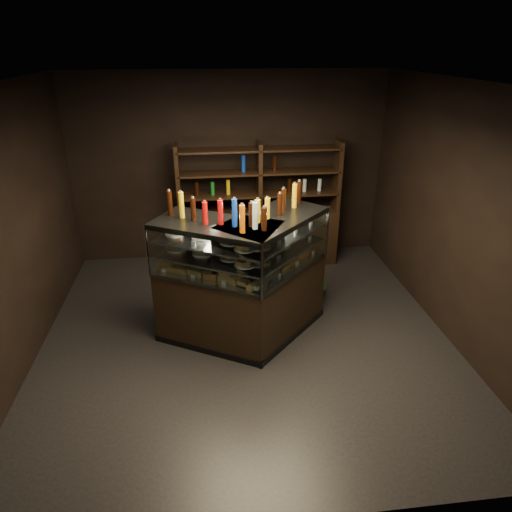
{
  "coord_description": "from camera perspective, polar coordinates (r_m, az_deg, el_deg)",
  "views": [
    {
      "loc": [
        -0.45,
        -4.76,
        3.37
      ],
      "look_at": [
        0.11,
        -0.15,
        1.18
      ],
      "focal_mm": 32.0,
      "sensor_mm": 36.0,
      "label": 1
    }
  ],
  "objects": [
    {
      "name": "ground",
      "position": [
        5.85,
        -1.23,
        -9.89
      ],
      "size": [
        5.0,
        5.0,
        0.0
      ],
      "primitive_type": "plane",
      "color": "black",
      "rests_on": "ground"
    },
    {
      "name": "room_shell",
      "position": [
        4.99,
        -1.44,
        8.66
      ],
      "size": [
        5.02,
        5.02,
        3.01
      ],
      "color": "black",
      "rests_on": "ground"
    },
    {
      "name": "display_case",
      "position": [
        5.59,
        -1.31,
        -5.36
      ],
      "size": [
        2.22,
        1.53,
        1.56
      ],
      "rotation": [
        0.0,
        0.0,
        0.15
      ],
      "color": "black",
      "rests_on": "ground"
    },
    {
      "name": "food_display",
      "position": [
        5.29,
        -1.36,
        0.61
      ],
      "size": [
        1.82,
        1.04,
        0.47
      ],
      "color": "#CE834A",
      "rests_on": "display_case"
    },
    {
      "name": "bottles_top",
      "position": [
        5.1,
        -1.44,
        6.06
      ],
      "size": [
        1.64,
        0.9,
        0.3
      ],
      "color": "black",
      "rests_on": "display_case"
    },
    {
      "name": "potted_conifer",
      "position": [
        6.57,
        7.59,
        -1.96
      ],
      "size": [
        0.32,
        0.32,
        0.67
      ],
      "rotation": [
        0.0,
        0.0,
        -0.24
      ],
      "color": "black",
      "rests_on": "ground"
    },
    {
      "name": "back_shelving",
      "position": [
        7.4,
        0.37,
        3.35
      ],
      "size": [
        2.54,
        0.44,
        2.0
      ],
      "rotation": [
        0.0,
        0.0,
        0.01
      ],
      "color": "black",
      "rests_on": "ground"
    }
  ]
}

